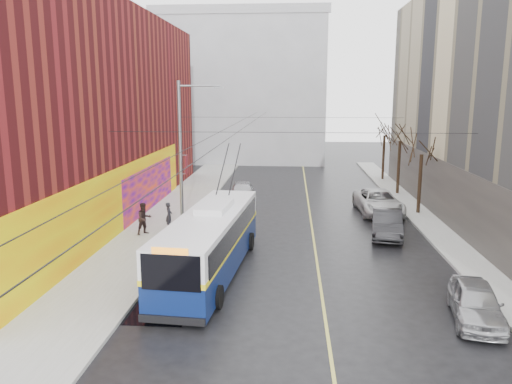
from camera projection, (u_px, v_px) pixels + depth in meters
ground at (285, 306)px, 19.70m from camera, size 140.00×140.00×0.00m
sidewalk_left at (163, 224)px, 31.99m from camera, size 4.00×60.00×0.15m
sidewalk_right at (434, 229)px, 30.80m from camera, size 2.00×60.00×0.15m
lane_line at (311, 220)px, 33.30m from camera, size 0.12×50.00×0.01m
building_left at (49, 113)px, 33.17m from camera, size 12.11×36.00×14.00m
building_far at (243, 88)px, 62.41m from camera, size 20.50×12.10×18.00m
streetlight_pole at (183, 153)px, 28.98m from camera, size 2.65×0.60×9.00m
catenary_wires at (251, 125)px, 33.13m from camera, size 18.00×60.00×0.22m
tree_near at (422, 143)px, 33.77m from camera, size 3.20×3.20×6.40m
tree_mid at (401, 131)px, 40.57m from camera, size 3.20×3.20×6.68m
tree_far at (385, 127)px, 47.44m from camera, size 3.20×3.20×6.57m
puddle at (157, 310)px, 19.36m from camera, size 2.56×2.77×0.01m
pigeons_flying at (248, 114)px, 28.69m from camera, size 4.52×0.68×2.11m
trolleybus at (210, 241)px, 23.09m from camera, size 3.45×11.80×5.53m
parked_car_a at (476, 302)px, 18.33m from camera, size 2.37×4.41×1.43m
parked_car_b at (387, 224)px, 29.18m from camera, size 2.40×4.99×1.58m
parked_car_c at (378, 202)px, 34.89m from camera, size 3.09×6.12×1.66m
following_car at (242, 192)px, 38.73m from camera, size 2.21×4.79×1.59m
pedestrian_a at (169, 215)px, 30.44m from camera, size 0.44×0.62×1.62m
pedestrian_b at (144, 219)px, 29.15m from camera, size 1.15×1.15×1.88m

